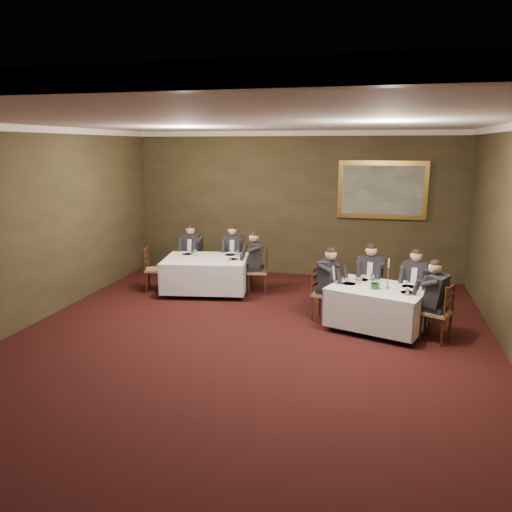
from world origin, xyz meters
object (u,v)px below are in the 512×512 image
at_px(chair_main_endleft, 324,304).
at_px(candlestick, 388,277).
at_px(chair_sec_endleft, 155,278).
at_px(diner_main_endright, 437,311).
at_px(painting, 382,190).
at_px(diner_sec_endright, 258,270).
at_px(diner_sec_backright, 233,260).
at_px(chair_sec_endright, 258,280).
at_px(chair_main_backleft, 370,298).
at_px(chair_sec_backright, 233,270).
at_px(chair_sec_backleft, 193,269).
at_px(chair_main_endright, 436,324).
at_px(table_second, 206,272).
at_px(diner_main_backright, 415,294).
at_px(table_main, 377,305).
at_px(diner_main_backleft, 370,287).
at_px(chair_main_backright, 414,305).
at_px(centerpiece, 376,281).
at_px(diner_main_endleft, 325,292).
at_px(diner_sec_backleft, 193,260).

height_order(chair_main_endleft, candlestick, candlestick).
bearing_deg(chair_sec_endleft, diner_main_endright, 58.75).
bearing_deg(painting, diner_sec_endright, -145.03).
distance_m(diner_sec_backright, chair_sec_endright, 1.15).
bearing_deg(chair_sec_endleft, chair_main_backleft, 69.75).
height_order(diner_main_endright, chair_sec_backright, diner_main_endright).
bearing_deg(painting, chair_main_endleft, -107.03).
distance_m(chair_sec_backleft, chair_sec_backright, 0.97).
distance_m(chair_main_endright, painting, 4.29).
relative_size(table_second, chair_sec_backleft, 2.00).
bearing_deg(painting, table_second, -151.78).
relative_size(diner_main_backright, chair_sec_endleft, 1.35).
distance_m(table_second, chair_sec_endleft, 1.15).
relative_size(chair_main_backleft, diner_sec_backright, 0.74).
xyz_separation_m(table_second, chair_main_endright, (4.61, -1.78, -0.17)).
bearing_deg(chair_sec_backright, chair_main_endleft, 130.61).
bearing_deg(diner_sec_endright, diner_main_backright, -117.97).
height_order(table_second, candlestick, candlestick).
bearing_deg(table_main, diner_sec_backright, 143.81).
relative_size(table_main, diner_main_backleft, 1.41).
distance_m(chair_main_backleft, painting, 3.13).
relative_size(chair_sec_endleft, painting, 0.49).
distance_m(chair_main_endleft, diner_main_endright, 2.01).
distance_m(chair_main_backright, diner_main_endright, 1.02).
bearing_deg(table_second, centerpiece, -23.39).
distance_m(chair_main_endleft, chair_sec_backright, 3.20).
distance_m(diner_main_endright, diner_sec_backright, 5.08).
relative_size(diner_main_endleft, chair_sec_endleft, 1.35).
relative_size(chair_main_endright, diner_main_endright, 0.74).
bearing_deg(diner_main_backleft, table_main, 107.15).
height_order(diner_main_backright, chair_main_endleft, diner_main_backright).
bearing_deg(chair_main_endleft, diner_main_backright, 115.39).
distance_m(chair_sec_endleft, centerpiece, 4.97).
height_order(diner_main_endright, painting, painting).
bearing_deg(centerpiece, diner_sec_backright, 142.24).
bearing_deg(diner_sec_backright, centerpiece, 134.67).
bearing_deg(diner_sec_backleft, chair_main_backleft, 166.26).
height_order(chair_sec_backleft, painting, painting).
bearing_deg(chair_sec_backleft, diner_sec_backright, -166.70).
xyz_separation_m(table_second, diner_sec_backright, (0.33, 0.98, 0.06)).
relative_size(chair_main_endright, centerpiece, 3.76).
xyz_separation_m(table_second, diner_sec_endright, (1.11, 0.18, 0.06)).
bearing_deg(chair_sec_backleft, diner_sec_backleft, 90.00).
xyz_separation_m(chair_main_endleft, diner_sec_backright, (-2.38, 2.12, 0.23)).
bearing_deg(chair_main_endright, diner_main_backleft, 67.52).
bearing_deg(chair_sec_backright, diner_main_endleft, 130.71).
bearing_deg(diner_main_endleft, chair_main_endleft, -90.00).
bearing_deg(diner_sec_backright, table_second, 63.90).
xyz_separation_m(chair_main_backright, chair_sec_endleft, (-5.45, 0.63, 0.00)).
xyz_separation_m(candlestick, painting, (-0.15, 3.44, 1.19)).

